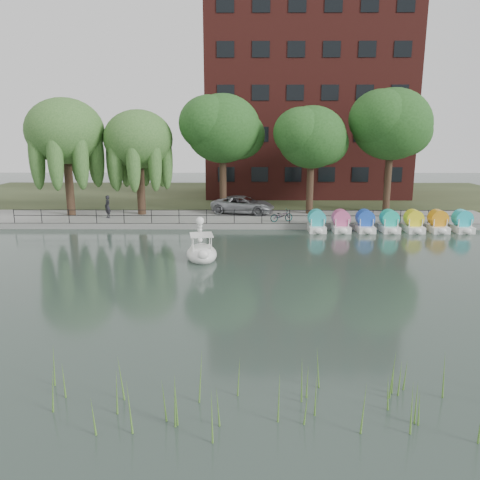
{
  "coord_description": "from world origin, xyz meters",
  "views": [
    {
      "loc": [
        0.71,
        -20.02,
        6.9
      ],
      "look_at": [
        0.5,
        4.0,
        1.3
      ],
      "focal_mm": 35.0,
      "sensor_mm": 36.0,
      "label": 1
    }
  ],
  "objects_px": {
    "minivan": "(243,203)",
    "pedestrian": "(107,205)",
    "swan_boat": "(202,250)",
    "bicycle": "(281,215)"
  },
  "relations": [
    {
      "from": "minivan",
      "to": "pedestrian",
      "type": "distance_m",
      "value": 10.6
    },
    {
      "from": "bicycle",
      "to": "swan_boat",
      "type": "distance_m",
      "value": 10.28
    },
    {
      "from": "bicycle",
      "to": "swan_boat",
      "type": "height_order",
      "value": "swan_boat"
    },
    {
      "from": "bicycle",
      "to": "pedestrian",
      "type": "relative_size",
      "value": 0.87
    },
    {
      "from": "minivan",
      "to": "bicycle",
      "type": "relative_size",
      "value": 3.38
    },
    {
      "from": "swan_boat",
      "to": "minivan",
      "type": "bearing_deg",
      "value": 70.41
    },
    {
      "from": "pedestrian",
      "to": "swan_boat",
      "type": "xyz_separation_m",
      "value": [
        8.13,
        -10.41,
        -0.9
      ]
    },
    {
      "from": "pedestrian",
      "to": "swan_boat",
      "type": "distance_m",
      "value": 13.24
    },
    {
      "from": "minivan",
      "to": "pedestrian",
      "type": "height_order",
      "value": "pedestrian"
    },
    {
      "from": "minivan",
      "to": "pedestrian",
      "type": "relative_size",
      "value": 2.94
    }
  ]
}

